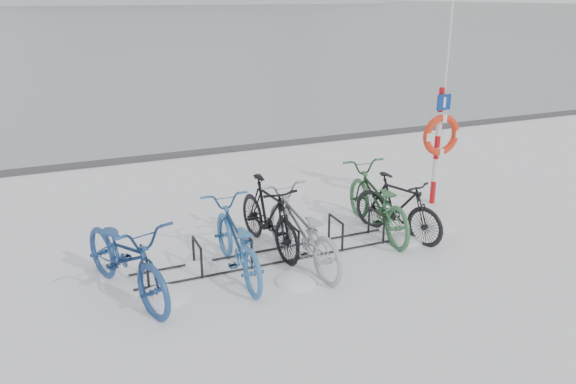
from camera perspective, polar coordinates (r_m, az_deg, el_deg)
ground at (r=8.30m, az=-1.83°, el=-6.68°), size 900.00×900.00×0.00m
ice_sheet at (r=162.01m, az=-23.28°, el=16.68°), size 400.00×298.00×0.02m
quay_edge at (r=13.62m, az=-10.98°, el=3.74°), size 400.00×0.25×0.10m
bike_rack at (r=8.23m, az=-1.84°, el=-5.55°), size 4.00×0.48×0.46m
lifebuoy_station at (r=10.34m, az=15.23°, el=5.61°), size 0.75×0.22×3.88m
bike_0 at (r=7.41m, az=-16.17°, el=-6.03°), size 1.39×2.29×1.13m
bike_1 at (r=7.70m, az=-5.30°, el=-4.70°), size 0.73×1.99×1.04m
bike_2 at (r=8.40m, az=-2.00°, el=-2.19°), size 0.70×1.91×1.12m
bike_3 at (r=7.94m, az=1.40°, el=-3.65°), size 0.88×2.11×1.08m
bike_4 at (r=9.12m, az=9.02°, el=-0.72°), size 0.93×2.16×1.10m
bike_5 at (r=9.04m, az=11.09°, el=-1.29°), size 1.03×1.77×1.02m
snow_drifts at (r=8.11m, az=0.03°, el=-7.34°), size 5.24×2.03×0.22m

